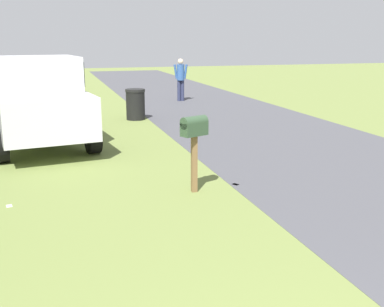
# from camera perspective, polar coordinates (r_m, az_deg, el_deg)

# --- Properties ---
(road_asphalt) EXTENTS (60.00, 5.24, 0.01)m
(road_asphalt) POSITION_cam_1_polar(r_m,az_deg,el_deg) (9.01, 21.97, -3.31)
(road_asphalt) COLOR #47474C
(road_asphalt) RESTS_ON ground
(mailbox) EXTENTS (0.36, 0.48, 1.28)m
(mailbox) POSITION_cam_1_polar(r_m,az_deg,el_deg) (7.66, 0.27, 2.57)
(mailbox) COLOR brown
(mailbox) RESTS_ON ground
(pickup_truck) EXTENTS (5.33, 2.73, 2.09)m
(pickup_truck) POSITION_cam_1_polar(r_m,az_deg,el_deg) (11.86, -18.25, 6.36)
(pickup_truck) COLOR silver
(pickup_truck) RESTS_ON ground
(trash_bin) EXTENTS (0.61, 0.61, 0.95)m
(trash_bin) POSITION_cam_1_polar(r_m,az_deg,el_deg) (14.88, -6.84, 5.92)
(trash_bin) COLOR black
(trash_bin) RESTS_ON ground
(pedestrian) EXTENTS (0.30, 0.57, 1.68)m
(pedestrian) POSITION_cam_1_polar(r_m,az_deg,el_deg) (19.15, -1.38, 9.26)
(pedestrian) COLOR #2D3351
(pedestrian) RESTS_ON ground
(litter_wrapper_by_mailbox) EXTENTS (0.13, 0.10, 0.01)m
(litter_wrapper_by_mailbox) POSITION_cam_1_polar(r_m,az_deg,el_deg) (7.77, -21.20, -5.91)
(litter_wrapper_by_mailbox) COLOR silver
(litter_wrapper_by_mailbox) RESTS_ON ground
(litter_wrapper_near_hydrant) EXTENTS (0.15, 0.13, 0.01)m
(litter_wrapper_near_hydrant) POSITION_cam_1_polar(r_m,az_deg,el_deg) (8.31, 5.27, -3.72)
(litter_wrapper_near_hydrant) COLOR silver
(litter_wrapper_near_hydrant) RESTS_ON ground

